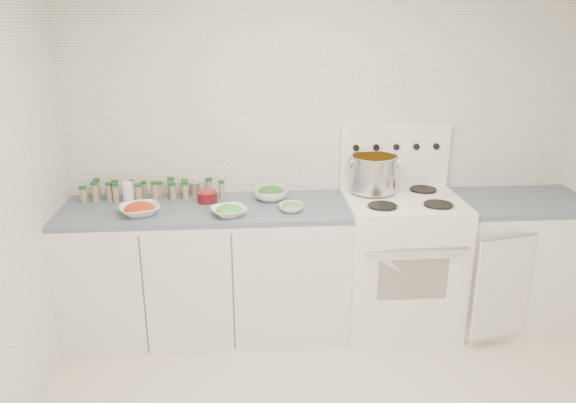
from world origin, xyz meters
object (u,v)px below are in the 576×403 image
(stove, at_px, (399,258))
(bowl_tomato, at_px, (140,209))
(bowl_snowpea, at_px, (229,211))
(stock_pot, at_px, (373,172))

(stove, distance_m, bowl_tomato, 1.76)
(stove, xyz_separation_m, bowl_snowpea, (-1.14, -0.17, 0.43))
(stove, relative_size, stock_pot, 4.04)
(stove, height_order, bowl_tomato, stove)
(stove, xyz_separation_m, stock_pot, (-0.18, 0.14, 0.58))
(stove, bearing_deg, stock_pot, 142.54)
(stock_pot, bearing_deg, bowl_tomato, -170.81)
(bowl_snowpea, bearing_deg, bowl_tomato, 173.94)
(bowl_snowpea, bearing_deg, stock_pot, 17.53)
(bowl_tomato, bearing_deg, bowl_snowpea, -6.06)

